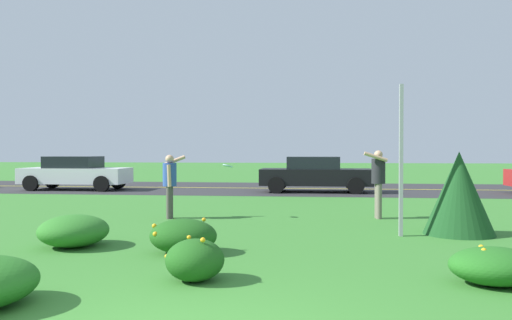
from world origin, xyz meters
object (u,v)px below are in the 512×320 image
Objects in this scene: sign_post_near_path at (401,160)px; person_catcher_dark_shirt at (378,178)px; car_white_center_left at (75,173)px; car_black_center_right at (315,174)px; frisbee_pale_blue at (228,166)px; person_thrower_blue_shirt at (170,180)px.

person_catcher_dark_shirt is (-0.14, 2.68, -0.48)m from sign_post_near_path.
car_white_center_left is 1.00× the size of car_black_center_right.
frisbee_pale_blue is 0.06× the size of car_white_center_left.
person_catcher_dark_shirt reaches higher than person_thrower_blue_shirt.
frisbee_pale_blue is (1.42, 0.24, 0.36)m from person_thrower_blue_shirt.
frisbee_pale_blue is (-3.73, -0.37, 0.29)m from person_catcher_dark_shirt.
person_catcher_dark_shirt reaches higher than car_white_center_left.
person_catcher_dark_shirt is 0.38× the size of car_white_center_left.
sign_post_near_path reaches higher than car_black_center_right.
car_white_center_left is at bearing 137.91° from sign_post_near_path.
frisbee_pale_blue is 0.06× the size of car_black_center_right.
person_thrower_blue_shirt is (-5.29, 2.08, -0.55)m from sign_post_near_path.
sign_post_near_path is 4.51m from frisbee_pale_blue.
frisbee_pale_blue is at bearing 149.14° from sign_post_near_path.
sign_post_near_path reaches higher than car_white_center_left.
sign_post_near_path is 0.67× the size of car_black_center_right.
car_black_center_right is at bearing 99.05° from sign_post_near_path.
car_white_center_left is (-12.05, 10.88, -0.76)m from sign_post_near_path.
car_black_center_right is (2.13, 8.57, -0.57)m from frisbee_pale_blue.
person_thrower_blue_shirt reaches higher than frisbee_pale_blue.
frisbee_pale_blue is at bearing -174.41° from person_catcher_dark_shirt.
person_thrower_blue_shirt is 6.11× the size of frisbee_pale_blue.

